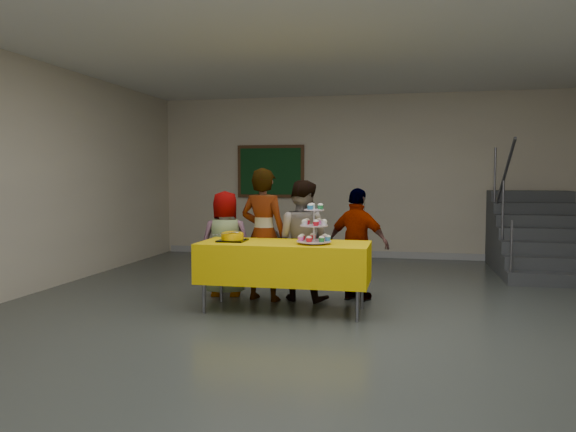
# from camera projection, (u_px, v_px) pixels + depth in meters

# --- Properties ---
(room_shell) EXTENTS (10.00, 10.04, 3.02)m
(room_shell) POSITION_uv_depth(u_px,v_px,m) (336.00, 111.00, 5.45)
(room_shell) COLOR #4C514C
(room_shell) RESTS_ON ground
(bake_table) EXTENTS (1.88, 0.78, 0.77)m
(bake_table) POSITION_uv_depth(u_px,v_px,m) (284.00, 261.00, 6.24)
(bake_table) COLOR #595960
(bake_table) RESTS_ON ground
(cupcake_stand) EXTENTS (0.38, 0.38, 0.44)m
(cupcake_stand) POSITION_uv_depth(u_px,v_px,m) (314.00, 229.00, 6.06)
(cupcake_stand) COLOR silver
(cupcake_stand) RESTS_ON bake_table
(bear_cake) EXTENTS (0.32, 0.36, 0.12)m
(bear_cake) POSITION_uv_depth(u_px,v_px,m) (232.00, 236.00, 6.32)
(bear_cake) COLOR black
(bear_cake) RESTS_ON bake_table
(schoolchild_a) EXTENTS (0.70, 0.52, 1.32)m
(schoolchild_a) POSITION_uv_depth(u_px,v_px,m) (225.00, 243.00, 7.05)
(schoolchild_a) COLOR slate
(schoolchild_a) RESTS_ON ground
(schoolchild_b) EXTENTS (0.65, 0.50, 1.60)m
(schoolchild_b) POSITION_uv_depth(u_px,v_px,m) (263.00, 234.00, 6.78)
(schoolchild_b) COLOR slate
(schoolchild_b) RESTS_ON ground
(schoolchild_c) EXTENTS (0.80, 0.68, 1.46)m
(schoolchild_c) POSITION_uv_depth(u_px,v_px,m) (301.00, 240.00, 6.80)
(schoolchild_c) COLOR slate
(schoolchild_c) RESTS_ON ground
(schoolchild_d) EXTENTS (0.86, 0.59, 1.36)m
(schoolchild_d) POSITION_uv_depth(u_px,v_px,m) (358.00, 244.00, 6.77)
(schoolchild_d) COLOR slate
(schoolchild_d) RESTS_ON ground
(staircase) EXTENTS (1.30, 2.40, 2.04)m
(staircase) POSITION_uv_depth(u_px,v_px,m) (535.00, 240.00, 9.00)
(staircase) COLOR #424447
(staircase) RESTS_ON ground
(noticeboard) EXTENTS (1.30, 0.05, 1.00)m
(noticeboard) POSITION_uv_depth(u_px,v_px,m) (271.00, 171.00, 10.71)
(noticeboard) COLOR #472B16
(noticeboard) RESTS_ON ground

